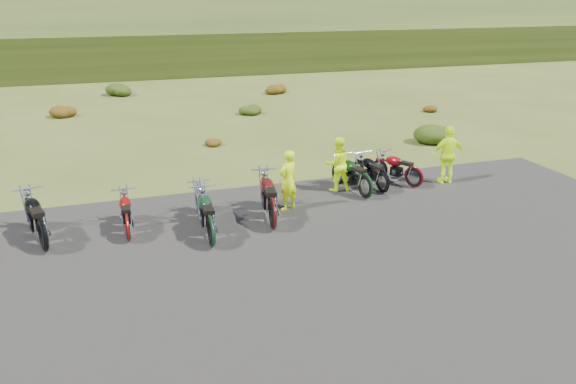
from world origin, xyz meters
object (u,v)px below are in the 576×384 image
object	(u,v)px
motorcycle_0	(46,252)
motorcycle_3	(209,231)
person_middle	(288,181)
motorcycle_7	(365,199)

from	to	relation	value
motorcycle_0	motorcycle_3	bearing A→B (deg)	-105.17
motorcycle_0	person_middle	bearing A→B (deg)	-98.65
motorcycle_0	motorcycle_3	size ratio (longest dim) A/B	1.20
motorcycle_0	motorcycle_3	world-z (taller)	motorcycle_0
motorcycle_3	motorcycle_7	xyz separation A→B (m)	(4.77, 0.88, 0.00)
motorcycle_0	motorcycle_7	bearing A→B (deg)	-99.61
motorcycle_0	motorcycle_7	distance (m)	8.69
motorcycle_7	person_middle	world-z (taller)	person_middle
motorcycle_3	motorcycle_7	distance (m)	4.85
motorcycle_7	person_middle	bearing A→B (deg)	82.69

